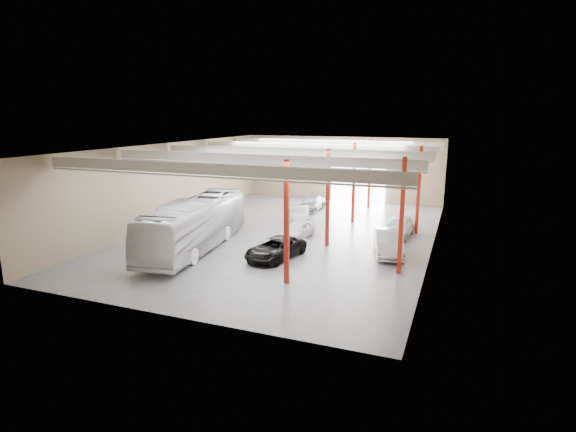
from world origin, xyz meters
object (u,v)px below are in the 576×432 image
Objects in this scene: black_sedan at (276,248)px; car_row_a at (298,230)px; car_row_b at (300,214)px; car_right_far at (399,226)px; coach_bus at (195,224)px; car_right_near at (389,243)px; car_row_c at (312,204)px.

car_row_a is at bearing 104.79° from black_sedan.
black_sedan is 5.21m from car_row_a.
car_row_b is at bearing 112.23° from black_sedan.
car_right_far reaches higher than car_row_b.
coach_bus reaches higher than car_right_near.
coach_bus is at bearing -178.83° from car_right_near.
car_right_far reaches higher than car_row_a.
car_row_b is 0.93× the size of car_right_far.
black_sedan is 1.15× the size of car_row_b.
black_sedan reaches higher than car_row_a.
car_row_b is at bearing 128.35° from car_right_near.
car_row_c is (-0.68, 5.20, -0.04)m from car_row_b.
car_row_b is (-1.69, 5.20, 0.03)m from car_row_a.
car_row_a is (-0.32, 5.20, -0.01)m from black_sedan.
car_right_near reaches higher than black_sedan.
car_right_far is at bearing -34.47° from car_row_c.
car_row_a is 8.01m from car_right_far.
black_sedan reaches higher than car_row_c.
coach_bus is 3.23× the size of car_row_a.
car_row_c is 15.31m from car_right_near.
car_right_near reaches higher than car_row_c.
car_row_a is at bearing 153.32° from car_right_near.
black_sedan is at bearing -166.29° from car_right_near.
car_row_c is (-2.37, 10.40, -0.01)m from car_row_a.
car_row_a is 0.93× the size of car_row_b.
car_right_far is (0.00, 5.20, -0.05)m from car_right_near.
car_row_a reaches higher than car_row_c.
car_right_far is at bearing 75.87° from car_right_near.
car_row_a is at bearing -91.75° from car_row_b.
car_row_b is (-2.01, 10.40, 0.02)m from black_sedan.
car_right_near is 5.20m from car_right_far.
car_row_b is (4.17, 10.35, -1.08)m from coach_bus.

